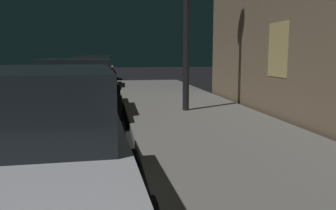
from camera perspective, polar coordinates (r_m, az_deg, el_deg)
car_silver at (r=3.50m, az=-21.91°, el=-6.28°), size 2.10×4.19×1.43m
car_black at (r=8.96m, az=-14.30°, el=2.67°), size 2.12×4.10×1.43m
car_red at (r=15.78m, az=-12.23°, el=5.09°), size 2.21×4.37×1.43m
car_white at (r=21.32m, az=-11.52°, el=5.88°), size 2.16×4.22×1.43m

